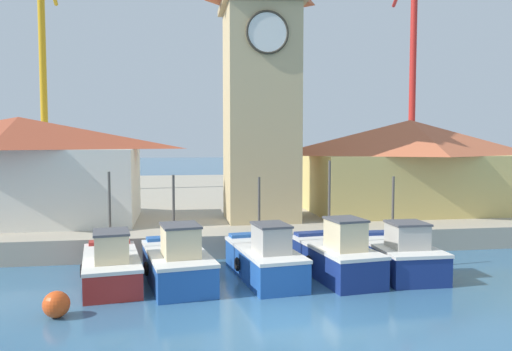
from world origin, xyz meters
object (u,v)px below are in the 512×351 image
fishing_boat_mid_left (336,256)px  port_crane_near (412,91)px  port_crane_far (44,95)px  fishing_boat_left_outer (177,262)px  fishing_boat_center (398,255)px  fishing_boat_far_left (111,265)px  warehouse_left (20,169)px  clock_tower (261,75)px  fishing_boat_left_inner (264,259)px  mooring_buoy (56,304)px  warehouse_right (409,165)px

fishing_boat_mid_left → port_crane_near: (14.31, 23.05, 8.69)m
fishing_boat_mid_left → port_crane_far: (-16.57, 25.62, 8.12)m
port_crane_far → fishing_boat_mid_left: bearing=-57.1°
fishing_boat_left_outer → fishing_boat_center: (8.47, -0.08, -0.02)m
fishing_boat_far_left → warehouse_left: warehouse_left is taller
fishing_boat_mid_left → clock_tower: bearing=101.3°
fishing_boat_left_inner → warehouse_left: bearing=142.5°
fishing_boat_far_left → mooring_buoy: (-1.13, -3.33, -0.29)m
fishing_boat_left_outer → clock_tower: size_ratio=0.33×
fishing_boat_far_left → fishing_boat_left_outer: (2.35, -0.25, 0.08)m
clock_tower → fishing_boat_far_left: bearing=-132.2°
warehouse_left → mooring_buoy: size_ratio=15.16×
fishing_boat_center → port_crane_far: (-19.10, 25.55, 8.17)m
fishing_boat_far_left → port_crane_far: port_crane_far is taller
fishing_boat_center → mooring_buoy: size_ratio=5.74×
port_crane_near → port_crane_far: port_crane_near is taller
fishing_boat_mid_left → fishing_boat_center: fishing_boat_mid_left is taller
clock_tower → port_crane_far: port_crane_far is taller
fishing_boat_center → fishing_boat_far_left: bearing=178.2°
fishing_boat_far_left → clock_tower: bearing=47.8°
fishing_boat_left_outer → fishing_boat_left_inner: 3.22m
clock_tower → fishing_boat_mid_left: bearing=-78.7°
fishing_boat_far_left → warehouse_left: bearing=123.3°
warehouse_left → port_crane_near: 32.00m
clock_tower → port_crane_far: 23.30m
mooring_buoy → fishing_boat_left_inner: bearing=25.1°
mooring_buoy → clock_tower: bearing=53.8°
fishing_boat_center → warehouse_left: 18.56m
warehouse_left → mooring_buoy: 12.74m
warehouse_left → port_crane_far: size_ratio=0.59×
fishing_boat_far_left → clock_tower: (6.72, 7.40, 7.84)m
warehouse_right → mooring_buoy: 20.90m
clock_tower → mooring_buoy: (-7.85, -10.73, -8.13)m
fishing_boat_left_outer → port_crane_near: (20.24, 22.90, 8.72)m
fishing_boat_mid_left → mooring_buoy: size_ratio=6.35×
fishing_boat_mid_left → port_crane_far: bearing=122.9°
fishing_boat_left_outer → fishing_boat_left_inner: (3.22, 0.06, -0.01)m
fishing_boat_left_outer → port_crane_near: size_ratio=0.25×
fishing_boat_far_left → mooring_buoy: size_ratio=6.61×
fishing_boat_left_outer → warehouse_right: 16.29m
clock_tower → port_crane_near: 22.03m
port_crane_far → fishing_boat_center: bearing=-53.2°
fishing_boat_left_outer → fishing_boat_far_left: bearing=173.9°
warehouse_left → warehouse_right: size_ratio=1.01×
fishing_boat_left_outer → fishing_boat_center: bearing=-0.6°
port_crane_near → fishing_boat_left_inner: bearing=-126.7°
mooring_buoy → warehouse_left: bearing=110.2°
fishing_boat_far_left → port_crane_near: size_ratio=0.25×
mooring_buoy → fishing_boat_mid_left: bearing=17.3°
fishing_boat_center → port_crane_far: port_crane_far is taller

